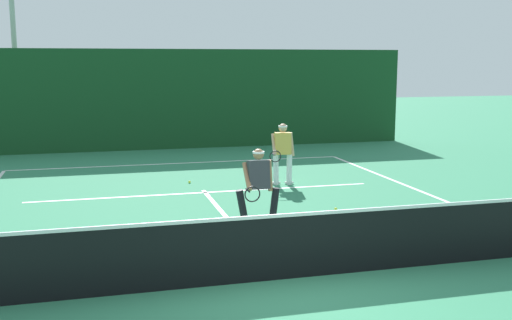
{
  "coord_description": "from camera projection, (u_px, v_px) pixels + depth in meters",
  "views": [
    {
      "loc": [
        -2.51,
        -8.11,
        3.16
      ],
      "look_at": [
        0.88,
        4.65,
        1.0
      ],
      "focal_mm": 42.61,
      "sensor_mm": 36.0,
      "label": 1
    }
  ],
  "objects": [
    {
      "name": "tennis_ball",
      "position": [
        189.0,
        182.0,
        15.84
      ],
      "size": [
        0.07,
        0.07,
        0.07
      ],
      "primitive_type": "sphere",
      "color": "#D1E033",
      "rests_on": "ground_plane"
    },
    {
      "name": "back_fence_windscreen",
      "position": [
        167.0,
        100.0,
        21.72
      ],
      "size": [
        18.06,
        0.12,
        3.58
      ],
      "primitive_type": "cube",
      "color": "#14401F",
      "rests_on": "ground_plane"
    },
    {
      "name": "court_line_baseline_far",
      "position": [
        180.0,
        163.0,
        18.93
      ],
      "size": [
        10.26,
        0.1,
        0.01
      ],
      "primitive_type": "cube",
      "color": "white",
      "rests_on": "ground_plane"
    },
    {
      "name": "player_far",
      "position": [
        283.0,
        151.0,
        15.53
      ],
      "size": [
        0.82,
        0.83,
        1.58
      ],
      "rotation": [
        0.0,
        0.0,
        3.0
      ],
      "color": "silver",
      "rests_on": "ground_plane"
    },
    {
      "name": "tennis_ball_extra",
      "position": [
        336.0,
        209.0,
        12.96
      ],
      "size": [
        0.07,
        0.07,
        0.07
      ],
      "primitive_type": "sphere",
      "color": "#D1E033",
      "rests_on": "ground_plane"
    },
    {
      "name": "light_pole",
      "position": [
        13.0,
        26.0,
        21.52
      ],
      "size": [
        0.55,
        0.44,
        7.07
      ],
      "color": "#9EA39E",
      "rests_on": "ground_plane"
    },
    {
      "name": "ground_plane",
      "position": [
        279.0,
        279.0,
        8.88
      ],
      "size": [
        80.0,
        80.0,
        0.0
      ],
      "primitive_type": "plane",
      "color": "#317D57"
    },
    {
      "name": "player_near",
      "position": [
        258.0,
        185.0,
        11.43
      ],
      "size": [
        0.87,
        0.83,
        1.54
      ],
      "rotation": [
        0.0,
        0.0,
        3.14
      ],
      "color": "black",
      "rests_on": "ground_plane"
    },
    {
      "name": "court_line_service",
      "position": [
        205.0,
        192.0,
        14.73
      ],
      "size": [
        8.37,
        0.1,
        0.01
      ],
      "primitive_type": "cube",
      "color": "white",
      "rests_on": "ground_plane"
    },
    {
      "name": "court_line_centre",
      "position": [
        232.0,
        223.0,
        11.93
      ],
      "size": [
        0.1,
        6.4,
        0.01
      ],
      "primitive_type": "cube",
      "color": "white",
      "rests_on": "ground_plane"
    },
    {
      "name": "tennis_net",
      "position": [
        280.0,
        246.0,
        8.8
      ],
      "size": [
        11.25,
        0.09,
        1.07
      ],
      "color": "#1E4723",
      "rests_on": "ground_plane"
    }
  ]
}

